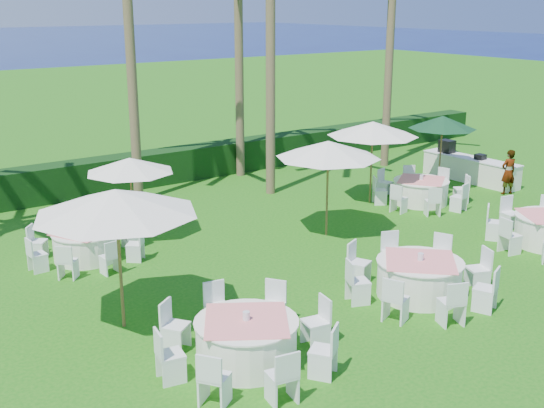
{
  "coord_description": "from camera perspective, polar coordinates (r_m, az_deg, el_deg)",
  "views": [
    {
      "loc": [
        -10.23,
        -10.35,
        6.45
      ],
      "look_at": [
        -0.24,
        3.78,
        1.3
      ],
      "focal_mm": 45.0,
      "sensor_mm": 36.0,
      "label": 1
    }
  ],
  "objects": [
    {
      "name": "ground",
      "position": [
        15.91,
        8.68,
        -7.54
      ],
      "size": [
        120.0,
        120.0,
        0.0
      ],
      "primitive_type": "plane",
      "color": "#156110",
      "rests_on": "ground"
    },
    {
      "name": "hedge",
      "position": [
        25.26,
        -10.38,
        2.92
      ],
      "size": [
        34.0,
        1.0,
        1.2
      ],
      "primitive_type": "cube",
      "color": "black",
      "rests_on": "ground"
    },
    {
      "name": "banquet_table_a",
      "position": [
        12.85,
        -2.14,
        -11.29
      ],
      "size": [
        3.41,
        3.41,
        1.02
      ],
      "color": "white",
      "rests_on": "ground"
    },
    {
      "name": "banquet_table_b",
      "position": [
        15.89,
        12.22,
        -5.99
      ],
      "size": [
        3.36,
        3.36,
        1.03
      ],
      "color": "white",
      "rests_on": "ground"
    },
    {
      "name": "banquet_table_d",
      "position": [
        18.36,
        -15.29,
        -3.27
      ],
      "size": [
        3.02,
        3.02,
        0.92
      ],
      "color": "white",
      "rests_on": "ground"
    },
    {
      "name": "banquet_table_f",
      "position": [
        23.14,
        12.33,
        1.09
      ],
      "size": [
        3.19,
        3.19,
        0.96
      ],
      "color": "white",
      "rests_on": "ground"
    },
    {
      "name": "umbrella_a",
      "position": [
        13.69,
        -12.95,
        0.17
      ],
      "size": [
        3.29,
        3.29,
        2.94
      ],
      "color": "brown",
      "rests_on": "ground"
    },
    {
      "name": "umbrella_b",
      "position": [
        19.02,
        4.73,
        4.58
      ],
      "size": [
        2.95,
        2.95,
        2.76
      ],
      "color": "brown",
      "rests_on": "ground"
    },
    {
      "name": "umbrella_c",
      "position": [
        19.14,
        -11.81,
        3.21
      ],
      "size": [
        2.45,
        2.45,
        2.34
      ],
      "color": "brown",
      "rests_on": "ground"
    },
    {
      "name": "umbrella_d",
      "position": [
        22.45,
        8.43,
        6.24
      ],
      "size": [
        2.97,
        2.97,
        2.73
      ],
      "color": "brown",
      "rests_on": "ground"
    },
    {
      "name": "umbrella_green",
      "position": [
        24.76,
        14.09,
        6.64
      ],
      "size": [
        2.37,
        2.37,
        2.62
      ],
      "color": "brown",
      "rests_on": "ground"
    },
    {
      "name": "buffet_table",
      "position": [
        26.47,
        16.2,
        2.89
      ],
      "size": [
        0.99,
        3.91,
        1.38
      ],
      "color": "white",
      "rests_on": "ground"
    },
    {
      "name": "staff_person",
      "position": [
        24.96,
        19.17,
        2.54
      ],
      "size": [
        0.65,
        0.51,
        1.58
      ],
      "primitive_type": "imported",
      "rotation": [
        0.0,
        0.0,
        2.9
      ],
      "color": "gray",
      "rests_on": "ground"
    },
    {
      "name": "palm_b",
      "position": [
        22.56,
        -11.8,
        12.94
      ],
      "size": [
        4.23,
        4.38,
        9.37
      ],
      "color": "brown",
      "rests_on": "ground"
    },
    {
      "name": "palm_c",
      "position": [
        23.06,
        -0.13,
        14.14
      ],
      "size": [
        4.4,
        4.15,
        10.0
      ],
      "color": "brown",
      "rests_on": "ground"
    },
    {
      "name": "palm_d",
      "position": [
        25.72,
        -2.77,
        11.75
      ],
      "size": [
        4.17,
        4.4,
        7.71
      ],
      "color": "brown",
      "rests_on": "ground"
    },
    {
      "name": "palm_e",
      "position": [
        27.67,
        9.91,
        14.31
      ],
      "size": [
        4.33,
        4.31,
        10.0
      ],
      "color": "brown",
      "rests_on": "ground"
    }
  ]
}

